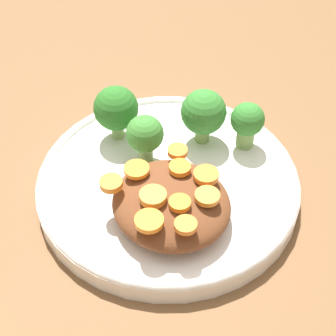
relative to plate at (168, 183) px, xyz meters
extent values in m
plane|color=brown|center=(0.00, 0.00, -0.01)|extent=(4.00, 4.00, 0.00)
cylinder|color=white|center=(0.00, 0.00, 0.00)|extent=(0.26, 0.26, 0.02)
torus|color=white|center=(0.00, 0.00, 0.01)|extent=(0.26, 0.26, 0.01)
ellipsoid|color=brown|center=(0.04, -0.03, 0.02)|extent=(0.11, 0.11, 0.04)
cylinder|color=#759E51|center=(-0.02, 0.06, 0.02)|extent=(0.01, 0.01, 0.02)
sphere|color=#337A2D|center=(-0.02, 0.06, 0.04)|extent=(0.05, 0.05, 0.05)
cylinder|color=#7FA85B|center=(-0.08, 0.00, 0.02)|extent=(0.01, 0.01, 0.03)
sphere|color=#286B23|center=(-0.08, 0.00, 0.04)|extent=(0.05, 0.05, 0.05)
cylinder|color=#759E51|center=(-0.04, 0.00, 0.02)|extent=(0.01, 0.01, 0.03)
sphere|color=#3D8433|center=(-0.04, 0.00, 0.04)|extent=(0.04, 0.04, 0.04)
cylinder|color=#759E51|center=(0.01, 0.09, 0.02)|extent=(0.02, 0.02, 0.03)
sphere|color=#337A2D|center=(0.01, 0.09, 0.04)|extent=(0.03, 0.03, 0.03)
cylinder|color=orange|center=(0.02, -0.01, 0.04)|extent=(0.02, 0.02, 0.01)
cylinder|color=orange|center=(0.00, -0.04, 0.04)|extent=(0.02, 0.02, 0.00)
cylinder|color=orange|center=(0.08, -0.05, 0.04)|extent=(0.02, 0.02, 0.01)
cylinder|color=orange|center=(0.05, 0.01, 0.04)|extent=(0.02, 0.02, 0.01)
cylinder|color=orange|center=(0.04, -0.05, 0.04)|extent=(0.02, 0.02, 0.01)
cylinder|color=orange|center=(0.07, -0.01, 0.04)|extent=(0.02, 0.02, 0.01)
cylinder|color=orange|center=(0.00, -0.07, 0.04)|extent=(0.02, 0.02, 0.01)
cylinder|color=orange|center=(0.01, 0.01, 0.04)|extent=(0.02, 0.02, 0.01)
cylinder|color=orange|center=(0.06, -0.03, 0.04)|extent=(0.02, 0.02, 0.01)
cylinder|color=orange|center=(0.05, -0.07, 0.04)|extent=(0.02, 0.02, 0.01)
camera|label=1|loc=(0.29, -0.25, 0.40)|focal=60.00mm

